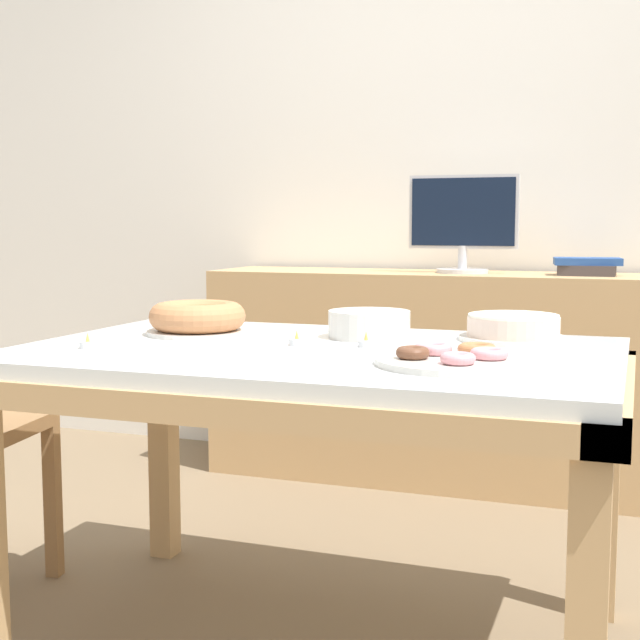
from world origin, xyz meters
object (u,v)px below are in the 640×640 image
cake_chocolate_round (513,328)px  pastry_platter (455,358)px  tealight_left_edge (366,343)px  tealight_near_front (88,344)px  tealight_centre (297,341)px  plate_stack (369,324)px  book_stack (587,266)px  cake_golden_bundt (197,319)px  computer_monitor (463,224)px

cake_chocolate_round → pastry_platter: (-0.06, -0.42, -0.02)m
pastry_platter → tealight_left_edge: size_ratio=8.52×
tealight_near_front → tealight_centre: (0.44, 0.21, 0.00)m
plate_stack → tealight_left_edge: size_ratio=5.25×
book_stack → tealight_left_edge: bearing=-106.3°
cake_golden_bundt → book_stack: bearing=56.4°
cake_golden_bundt → tealight_centre: size_ratio=6.65×
tealight_centre → tealight_near_front: bearing=-154.2°
plate_stack → tealight_centre: plate_stack is taller
cake_chocolate_round → tealight_near_front: bearing=-152.8°
book_stack → plate_stack: 1.36m
cake_chocolate_round → pastry_platter: cake_chocolate_round is taller
pastry_platter → tealight_near_front: same height
cake_chocolate_round → tealight_left_edge: cake_chocolate_round is taller
cake_golden_bundt → pastry_platter: cake_golden_bundt is taller
cake_chocolate_round → cake_golden_bundt: cake_golden_bundt is taller
computer_monitor → tealight_centre: (-0.12, -1.47, -0.28)m
tealight_left_edge → tealight_centre: same height
computer_monitor → tealight_left_edge: computer_monitor is taller
computer_monitor → pastry_platter: 1.67m
tealight_left_edge → cake_golden_bundt: bearing=171.4°
tealight_left_edge → tealight_near_front: same height
book_stack → cake_chocolate_round: book_stack is taller
tealight_near_front → pastry_platter: bearing=3.8°
plate_stack → tealight_near_front: plate_stack is taller
plate_stack → tealight_near_front: bearing=-144.1°
book_stack → pastry_platter: size_ratio=0.75×
tealight_near_front → book_stack: bearing=58.5°
cake_chocolate_round → tealight_near_front: (-0.92, -0.47, -0.02)m
cake_golden_bundt → tealight_left_edge: 0.49m
plate_stack → tealight_left_edge: bearing=-75.8°
cake_golden_bundt → pastry_platter: 0.78m
tealight_centre → computer_monitor: bearing=85.4°
pastry_platter → plate_stack: (-0.29, 0.35, 0.02)m
cake_golden_bundt → tealight_left_edge: (0.49, -0.07, -0.03)m
computer_monitor → plate_stack: bearing=-89.8°
computer_monitor → tealight_left_edge: bearing=-88.2°
tealight_left_edge → plate_stack: bearing=104.2°
cake_chocolate_round → pastry_platter: size_ratio=0.79×
tealight_left_edge → cake_chocolate_round: bearing=36.2°
cake_golden_bundt → cake_chocolate_round: bearing=11.0°
tealight_near_front → tealight_centre: same height
computer_monitor → tealight_centre: computer_monitor is taller
book_stack → pastry_platter: bearing=-96.0°
cake_golden_bundt → pastry_platter: (0.74, -0.26, -0.03)m
computer_monitor → tealight_left_edge: size_ratio=10.60×
pastry_platter → tealight_centre: bearing=159.3°
tealight_near_front → tealight_centre: bearing=25.8°
cake_golden_bundt → tealight_left_edge: size_ratio=6.65×
tealight_near_front → computer_monitor: bearing=71.5°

